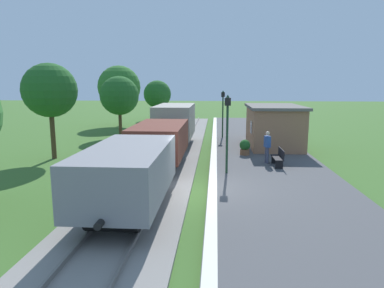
{
  "coord_description": "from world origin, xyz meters",
  "views": [
    {
      "loc": [
        0.5,
        -13.5,
        4.41
      ],
      "look_at": [
        -0.56,
        1.69,
        1.76
      ],
      "focal_mm": 32.07,
      "sensor_mm": 36.0,
      "label": 1
    }
  ],
  "objects_px": {
    "bench_near_hut": "(279,157)",
    "person_waiting": "(267,146)",
    "lamp_post_near": "(227,120)",
    "potted_planter": "(245,147)",
    "lamp_post_far": "(223,105)",
    "bench_down_platform": "(256,131)",
    "freight_train": "(162,139)",
    "station_hut": "(274,126)",
    "tree_field_left": "(119,87)",
    "tree_trackside_far": "(119,96)",
    "tree_field_distant": "(157,94)",
    "tree_trackside_mid": "(50,91)"
  },
  "relations": [
    {
      "from": "bench_near_hut",
      "to": "person_waiting",
      "type": "distance_m",
      "value": 0.98
    },
    {
      "from": "bench_near_hut",
      "to": "lamp_post_near",
      "type": "xyz_separation_m",
      "value": [
        -2.72,
        -1.6,
        2.08
      ]
    },
    {
      "from": "bench_near_hut",
      "to": "potted_planter",
      "type": "distance_m",
      "value": 3.15
    },
    {
      "from": "bench_near_hut",
      "to": "lamp_post_far",
      "type": "bearing_deg",
      "value": 105.89
    },
    {
      "from": "bench_down_platform",
      "to": "potted_planter",
      "type": "relative_size",
      "value": 1.64
    },
    {
      "from": "freight_train",
      "to": "station_hut",
      "type": "xyz_separation_m",
      "value": [
        6.8,
        5.29,
        0.15
      ]
    },
    {
      "from": "bench_down_platform",
      "to": "tree_field_left",
      "type": "relative_size",
      "value": 0.23
    },
    {
      "from": "freight_train",
      "to": "bench_down_platform",
      "type": "distance_m",
      "value": 11.57
    },
    {
      "from": "tree_trackside_far",
      "to": "person_waiting",
      "type": "bearing_deg",
      "value": -43.46
    },
    {
      "from": "freight_train",
      "to": "tree_trackside_far",
      "type": "height_order",
      "value": "tree_trackside_far"
    },
    {
      "from": "station_hut",
      "to": "person_waiting",
      "type": "height_order",
      "value": "station_hut"
    },
    {
      "from": "tree_trackside_far",
      "to": "tree_field_left",
      "type": "bearing_deg",
      "value": 105.76
    },
    {
      "from": "tree_field_distant",
      "to": "person_waiting",
      "type": "bearing_deg",
      "value": -67.9
    },
    {
      "from": "lamp_post_far",
      "to": "tree_field_distant",
      "type": "relative_size",
      "value": 0.75
    },
    {
      "from": "freight_train",
      "to": "lamp_post_far",
      "type": "xyz_separation_m",
      "value": [
        3.43,
        9.0,
        1.3
      ]
    },
    {
      "from": "bench_down_platform",
      "to": "person_waiting",
      "type": "xyz_separation_m",
      "value": [
        -0.51,
        -9.63,
        0.46
      ]
    },
    {
      "from": "lamp_post_near",
      "to": "tree_field_left",
      "type": "distance_m",
      "value": 23.02
    },
    {
      "from": "freight_train",
      "to": "tree_trackside_mid",
      "type": "xyz_separation_m",
      "value": [
        -6.81,
        1.54,
        2.55
      ]
    },
    {
      "from": "person_waiting",
      "to": "tree_field_distant",
      "type": "relative_size",
      "value": 0.35
    },
    {
      "from": "tree_trackside_mid",
      "to": "tree_trackside_far",
      "type": "relative_size",
      "value": 1.11
    },
    {
      "from": "station_hut",
      "to": "tree_field_left",
      "type": "distance_m",
      "value": 19.29
    },
    {
      "from": "lamp_post_near",
      "to": "lamp_post_far",
      "type": "height_order",
      "value": "same"
    },
    {
      "from": "potted_planter",
      "to": "tree_field_distant",
      "type": "height_order",
      "value": "tree_field_distant"
    },
    {
      "from": "person_waiting",
      "to": "lamp_post_far",
      "type": "bearing_deg",
      "value": -91.75
    },
    {
      "from": "station_hut",
      "to": "tree_field_distant",
      "type": "height_order",
      "value": "tree_field_distant"
    },
    {
      "from": "station_hut",
      "to": "tree_field_left",
      "type": "relative_size",
      "value": 0.91
    },
    {
      "from": "bench_down_platform",
      "to": "tree_trackside_far",
      "type": "bearing_deg",
      "value": 176.63
    },
    {
      "from": "bench_down_platform",
      "to": "lamp_post_far",
      "type": "distance_m",
      "value": 3.51
    },
    {
      "from": "bench_near_hut",
      "to": "bench_down_platform",
      "type": "relative_size",
      "value": 1.0
    },
    {
      "from": "bench_down_platform",
      "to": "potted_planter",
      "type": "height_order",
      "value": "potted_planter"
    },
    {
      "from": "station_hut",
      "to": "tree_trackside_mid",
      "type": "xyz_separation_m",
      "value": [
        -13.6,
        -3.74,
        2.4
      ]
    },
    {
      "from": "bench_down_platform",
      "to": "lamp_post_far",
      "type": "bearing_deg",
      "value": -164.09
    },
    {
      "from": "freight_train",
      "to": "lamp_post_far",
      "type": "height_order",
      "value": "lamp_post_far"
    },
    {
      "from": "tree_field_left",
      "to": "bench_near_hut",
      "type": "bearing_deg",
      "value": -54.07
    },
    {
      "from": "potted_planter",
      "to": "tree_trackside_mid",
      "type": "bearing_deg",
      "value": -176.64
    },
    {
      "from": "freight_train",
      "to": "tree_trackside_mid",
      "type": "height_order",
      "value": "tree_trackside_mid"
    },
    {
      "from": "freight_train",
      "to": "potted_planter",
      "type": "height_order",
      "value": "freight_train"
    },
    {
      "from": "tree_trackside_mid",
      "to": "tree_trackside_far",
      "type": "distance_m",
      "value": 9.06
    },
    {
      "from": "station_hut",
      "to": "tree_trackside_far",
      "type": "distance_m",
      "value": 13.2
    },
    {
      "from": "bench_down_platform",
      "to": "lamp_post_near",
      "type": "bearing_deg",
      "value": -102.84
    },
    {
      "from": "tree_field_distant",
      "to": "potted_planter",
      "type": "bearing_deg",
      "value": -68.25
    },
    {
      "from": "tree_field_left",
      "to": "freight_train",
      "type": "bearing_deg",
      "value": -67.83
    },
    {
      "from": "bench_near_hut",
      "to": "tree_trackside_mid",
      "type": "distance_m",
      "value": 13.54
    },
    {
      "from": "bench_down_platform",
      "to": "tree_field_left",
      "type": "distance_m",
      "value": 16.26
    },
    {
      "from": "bench_near_hut",
      "to": "potted_planter",
      "type": "height_order",
      "value": "potted_planter"
    },
    {
      "from": "freight_train",
      "to": "potted_planter",
      "type": "xyz_separation_m",
      "value": [
        4.64,
        2.21,
        -0.78
      ]
    },
    {
      "from": "tree_field_left",
      "to": "tree_trackside_far",
      "type": "bearing_deg",
      "value": -74.24
    },
    {
      "from": "station_hut",
      "to": "tree_field_left",
      "type": "height_order",
      "value": "tree_field_left"
    },
    {
      "from": "lamp_post_far",
      "to": "tree_trackside_mid",
      "type": "xyz_separation_m",
      "value": [
        -10.24,
        -7.46,
        1.25
      ]
    },
    {
      "from": "freight_train",
      "to": "tree_field_left",
      "type": "height_order",
      "value": "tree_field_left"
    }
  ]
}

